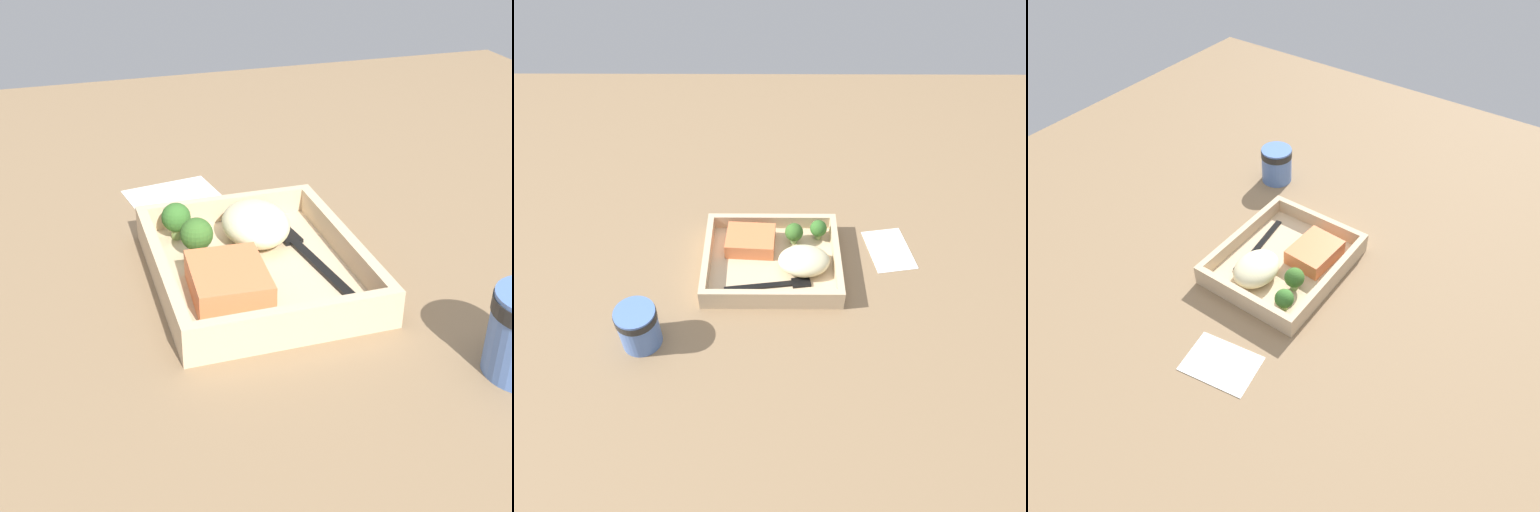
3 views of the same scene
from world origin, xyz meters
TOP-DOWN VIEW (x-y plane):
  - ground_plane at (0.00, 0.00)cm, footprint 160.00×160.00cm
  - takeout_tray at (0.00, 0.00)cm, footprint 25.58×21.16cm
  - tray_rim at (0.00, 0.00)cm, footprint 25.58×21.16cm
  - salmon_fillet at (-4.13, 4.09)cm, footprint 9.73×7.90cm
  - mashed_potatoes at (5.97, -1.79)cm, footprint 9.60×7.45cm
  - broccoli_floret_1 at (9.15, 6.56)cm, footprint 3.31×3.31cm
  - broccoli_floret_2 at (4.32, 5.30)cm, footprint 3.57×3.57cm
  - fork at (0.34, -6.14)cm, footprint 15.88×3.69cm
  - receipt_slip at (23.28, 4.40)cm, footprint 9.79×12.67cm

SIDE VIEW (x-z plane):
  - ground_plane at x=0.00cm, z-range -2.00..0.00cm
  - receipt_slip at x=23.28cm, z-range 0.00..0.24cm
  - takeout_tray at x=0.00cm, z-range 0.00..1.20cm
  - fork at x=0.34cm, z-range 1.20..1.64cm
  - tray_rim at x=0.00cm, z-range 1.20..4.08cm
  - salmon_fillet at x=-4.13cm, z-range 1.20..4.25cm
  - mashed_potatoes at x=5.97cm, z-range 1.20..5.41cm
  - broccoli_floret_1 at x=9.15cm, z-range 1.56..5.83cm
  - broccoli_floret_2 at x=4.32cm, z-range 1.55..6.07cm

